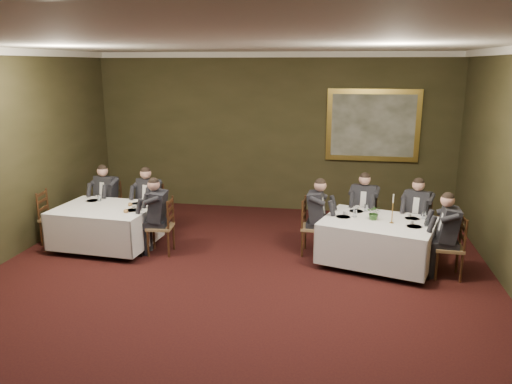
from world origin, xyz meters
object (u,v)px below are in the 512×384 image
(diner_sec_backleft, at_px, (108,206))
(table_main, at_px, (377,239))
(table_second, at_px, (106,224))
(diner_main_backleft, at_px, (363,217))
(chair_sec_endleft, at_px, (55,228))
(chair_sec_endright, at_px, (162,238))
(chair_main_backleft, at_px, (363,229))
(diner_sec_endright, at_px, (160,225))
(centerpiece, at_px, (374,212))
(diner_main_backright, at_px, (416,224))
(chair_main_endright, at_px, (448,260))
(chair_main_backright, at_px, (416,236))
(chair_sec_backleft, at_px, (109,217))
(diner_main_endright, at_px, (449,246))
(diner_sec_backright, at_px, (150,209))
(chair_main_endleft, at_px, (313,238))
(painting, at_px, (373,125))
(candlestick, at_px, (392,212))
(diner_main_endleft, at_px, (314,226))
(chair_sec_backright, at_px, (151,220))

(diner_sec_backleft, bearing_deg, table_main, -178.10)
(table_second, xyz_separation_m, diner_main_backleft, (4.58, 1.02, 0.06))
(diner_main_backleft, bearing_deg, chair_sec_endleft, 20.68)
(chair_sec_endright, bearing_deg, chair_main_backleft, -78.09)
(chair_sec_endleft, bearing_deg, diner_sec_endright, 78.71)
(centerpiece, bearing_deg, chair_sec_endleft, 179.89)
(table_main, bearing_deg, chair_sec_endleft, 179.47)
(diner_main_backright, xyz_separation_m, chair_main_endright, (0.36, -1.04, -0.23))
(chair_main_backright, xyz_separation_m, centerpiece, (-0.79, -0.68, 0.61))
(diner_sec_endright, height_order, centerpiece, diner_sec_endright)
(table_second, bearing_deg, diner_main_backleft, 12.53)
(diner_sec_backleft, bearing_deg, chair_sec_backleft, -90.00)
(diner_main_backleft, height_order, chair_sec_backleft, diner_main_backleft)
(diner_main_endright, distance_m, chair_sec_backleft, 6.33)
(chair_sec_backleft, relative_size, chair_sec_endleft, 1.00)
(chair_main_backleft, relative_size, diner_sec_backright, 0.74)
(table_main, height_order, chair_sec_endleft, chair_sec_endleft)
(chair_main_backleft, height_order, chair_sec_endleft, same)
(table_second, xyz_separation_m, chair_main_backleft, (4.58, 1.03, -0.17))
(table_second, bearing_deg, chair_main_endleft, 5.34)
(table_second, distance_m, diner_main_endright, 5.83)
(painting, bearing_deg, candlestick, -86.27)
(diner_main_endleft, bearing_deg, diner_sec_endright, -77.44)
(table_main, bearing_deg, diner_main_endright, -16.84)
(chair_main_backleft, bearing_deg, diner_sec_backleft, 12.82)
(table_main, relative_size, chair_sec_endleft, 2.07)
(chair_main_backright, height_order, diner_main_backright, diner_main_backright)
(candlestick, bearing_deg, chair_sec_endleft, 178.66)
(chair_main_backleft, xyz_separation_m, diner_main_endleft, (-0.86, -0.68, 0.23))
(chair_main_backleft, distance_m, diner_sec_backleft, 4.97)
(diner_sec_backleft, distance_m, chair_sec_endright, 1.77)
(table_main, xyz_separation_m, diner_sec_backleft, (-5.16, 0.87, 0.06))
(diner_sec_backright, distance_m, diner_sec_endright, 1.05)
(chair_sec_backleft, height_order, candlestick, candlestick)
(chair_main_backleft, relative_size, diner_main_backleft, 0.74)
(table_second, xyz_separation_m, diner_sec_backright, (0.52, 0.82, 0.06))
(diner_main_endleft, relative_size, diner_sec_endright, 1.00)
(diner_main_backleft, height_order, chair_main_backright, diner_main_backleft)
(table_main, height_order, diner_main_backleft, diner_main_backleft)
(chair_main_backleft, xyz_separation_m, diner_main_backright, (0.90, -0.29, 0.23))
(diner_main_endleft, bearing_deg, chair_sec_backright, -95.30)
(table_second, bearing_deg, diner_main_endleft, 5.32)
(chair_sec_endright, bearing_deg, chair_sec_backleft, 50.29)
(chair_main_endright, height_order, chair_sec_backright, same)
(diner_main_endright, relative_size, chair_sec_backright, 1.35)
(chair_main_backleft, bearing_deg, chair_sec_endleft, 20.79)
(diner_sec_backleft, bearing_deg, diner_sec_backright, -172.97)
(chair_main_endright, height_order, chair_sec_endright, same)
(diner_main_backleft, relative_size, diner_sec_backright, 1.00)
(diner_main_endright, bearing_deg, diner_sec_backright, 80.39)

